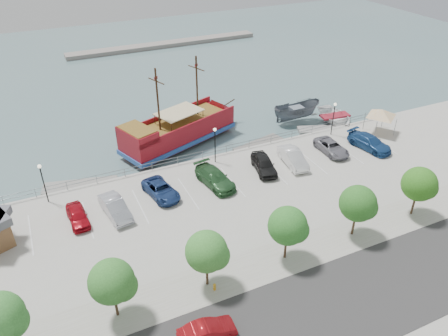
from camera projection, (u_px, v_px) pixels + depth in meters
name	position (u px, v px, depth m)	size (l,w,h in m)	color
ground	(241.00, 200.00, 44.97)	(160.00, 160.00, 0.00)	slate
street	(339.00, 305.00, 32.13)	(100.00, 8.00, 0.04)	#353434
sidewalk	(295.00, 254.00, 36.74)	(100.00, 4.00, 0.05)	gray
seawall_railing	(211.00, 153.00, 50.16)	(50.00, 0.06, 1.00)	slate
far_shore	(165.00, 44.00, 90.64)	(40.00, 3.00, 0.80)	gray
pirate_ship	(187.00, 128.00, 54.84)	(17.79, 10.39, 11.05)	maroon
patrol_boat	(296.00, 113.00, 59.76)	(2.57, 6.83, 2.64)	#575D66
speedboat	(335.00, 118.00, 59.83)	(4.86, 6.81, 1.41)	white
dock_west	(81.00, 186.00, 46.71)	(7.75, 2.22, 0.44)	gray
dock_mid	(259.00, 145.00, 54.49)	(6.86, 1.96, 0.39)	slate
dock_east	(324.00, 130.00, 58.02)	(6.92, 1.98, 0.40)	gray
canopy_tent	(382.00, 109.00, 53.99)	(5.08, 5.08, 3.64)	slate
street_sedan	(207.00, 331.00, 29.44)	(1.39, 4.00, 1.32)	maroon
fire_hydrant	(215.00, 287.00, 33.18)	(0.23, 0.23, 0.67)	orange
lamp_post_left	(42.00, 177.00, 41.45)	(0.36, 0.36, 4.28)	black
lamp_post_mid	(215.00, 139.00, 47.88)	(0.36, 0.36, 4.28)	black
lamp_post_right	(334.00, 113.00, 53.60)	(0.36, 0.36, 4.28)	black
tree_a	(2.00, 318.00, 27.14)	(3.30, 3.20, 5.00)	#473321
tree_b	(114.00, 282.00, 29.64)	(3.30, 3.20, 5.00)	#473321
tree_c	(209.00, 252.00, 32.14)	(3.30, 3.20, 5.00)	#473321
tree_d	(290.00, 227.00, 34.64)	(3.30, 3.20, 5.00)	#473321
tree_e	(360.00, 204.00, 37.14)	(3.30, 3.20, 5.00)	#473321
tree_f	(421.00, 185.00, 39.64)	(3.30, 3.20, 5.00)	#473321
parked_car_a	(77.00, 216.00, 40.00)	(1.65, 4.11, 1.40)	#AF0C19
parked_car_b	(115.00, 208.00, 40.84)	(1.72, 4.93, 1.62)	#B1B4BE
parked_car_c	(161.00, 190.00, 43.52)	(2.30, 4.98, 1.38)	navy
parked_car_d	(215.00, 178.00, 45.16)	(2.28, 5.61, 1.63)	#2D5E31
parked_car_e	(264.00, 164.00, 47.45)	(1.97, 4.91, 1.67)	black
parked_car_f	(293.00, 158.00, 48.60)	(1.77, 5.08, 1.67)	white
parked_car_g	(332.00, 147.00, 50.92)	(2.28, 4.93, 1.37)	gray
parked_car_h	(370.00, 142.00, 51.69)	(2.27, 5.58, 1.62)	navy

